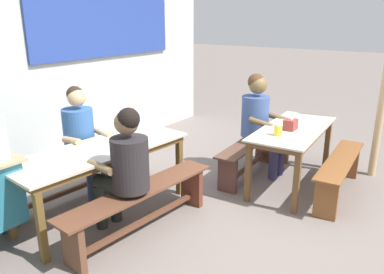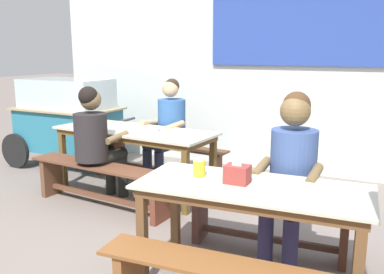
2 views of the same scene
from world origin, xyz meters
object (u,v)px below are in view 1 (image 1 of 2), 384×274
Objects in this scene: person_right_near_table at (259,117)px; wooden_support_post at (383,99)px; bench_far_back at (72,174)px; soup_bowl at (118,140)px; bench_near_front at (339,172)px; bench_far_front at (141,204)px; condiment_jar at (278,130)px; dining_table_near at (293,134)px; bench_near_back at (248,154)px; dining_table_far at (101,155)px; person_left_back_turned at (125,164)px; tissue_box at (290,124)px; person_center_facing at (82,137)px.

wooden_support_post reaches higher than person_right_near_table.
bench_far_back is 10.76× the size of soup_bowl.
bench_near_front is (1.76, -2.42, -0.00)m from bench_far_back.
condiment_jar is (1.43, -0.72, 0.49)m from bench_far_front.
soup_bowl is (-1.69, 0.79, 0.00)m from person_right_near_table.
condiment_jar is 0.06× the size of wooden_support_post.
bench_far_front is (-0.10, -1.11, 0.00)m from bench_far_back.
dining_table_near is at bearing -5.12° from condiment_jar.
condiment_jar is (-0.36, -0.52, 0.50)m from bench_near_back.
dining_table_far is 0.25m from soup_bowl.
dining_table_near is 2.10m from person_left_back_turned.
dining_table_near is 12.05× the size of condiment_jar.
bench_near_back is at bearing 93.51° from dining_table_near.
bench_far_back is at bearing 131.18° from tissue_box.
bench_near_front is (1.86, -1.31, -0.01)m from bench_far_front.
bench_near_front is 1.18× the size of person_center_facing.
wooden_support_post is at bearing -59.40° from person_right_near_table.
wooden_support_post is (0.86, -0.21, 0.72)m from bench_near_front.
person_left_back_turned is at bearing -107.37° from dining_table_far.
wooden_support_post reaches higher than bench_far_back.
bench_far_front is 1.94m from tissue_box.
bench_near_front is at bearing -49.62° from soup_bowl.
soup_bowl reaches higher than bench_near_front.
dining_table_near is 1.19× the size of person_right_near_table.
tissue_box is 1.25× the size of condiment_jar.
condiment_jar is (1.22, -1.75, 0.08)m from person_center_facing.
bench_near_back is 0.49m from person_right_near_table.
wooden_support_post is (2.67, -2.07, 0.35)m from dining_table_far.
bench_near_front is at bearing -95.62° from person_right_near_table.
person_center_facing is 0.49m from soup_bowl.
bench_far_front is 10.89× the size of tissue_box.
dining_table_far is 0.50m from person_left_back_turned.
bench_near_front is at bearing -54.87° from person_center_facing.
bench_near_back is (-0.03, 0.56, -0.36)m from dining_table_near.
person_right_near_table is at bearing 120.60° from wooden_support_post.
person_right_near_table is at bearing -22.65° from dining_table_far.
dining_table_far is at bearing 156.69° from bench_near_back.
person_right_near_table is at bearing -8.93° from person_left_back_turned.
bench_near_back is 1.77m from wooden_support_post.
condiment_jar is (-0.43, 0.59, 0.50)m from bench_near_front.
person_left_back_turned is at bearing 155.58° from tissue_box.
person_left_back_turned is (-0.15, -0.48, 0.05)m from dining_table_far.
bench_near_front is at bearing -53.90° from bench_far_back.
dining_table_far is at bearing 178.47° from soup_bowl.
bench_near_back and bench_near_front have the same top height.
wooden_support_post is at bearing -54.97° from bench_near_back.
bench_near_front is 0.89m from condiment_jar.
person_left_back_turned reaches higher than bench_far_front.
wooden_support_post is at bearing -29.15° from bench_far_front.
person_left_back_turned is at bearing -129.07° from soup_bowl.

